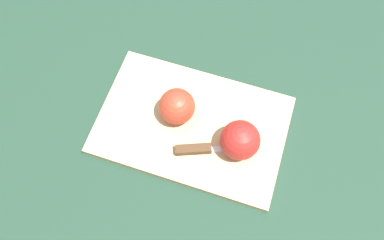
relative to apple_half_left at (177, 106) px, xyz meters
name	(u,v)px	position (x,y,z in m)	size (l,w,h in m)	color
ground_plane	(192,127)	(0.04, -0.02, -0.06)	(4.00, 4.00, 0.00)	#1E3828
cutting_board	(192,125)	(0.04, -0.02, -0.05)	(0.46, 0.33, 0.02)	tan
apple_half_left	(177,106)	(0.00, 0.00, 0.00)	(0.08, 0.08, 0.08)	red
apple_half_right	(240,140)	(0.15, -0.05, 0.00)	(0.09, 0.09, 0.09)	red
knife	(198,149)	(0.06, -0.08, -0.03)	(0.18, 0.06, 0.02)	silver
apple_slice	(246,136)	(0.17, -0.02, -0.04)	(0.06, 0.06, 0.01)	beige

